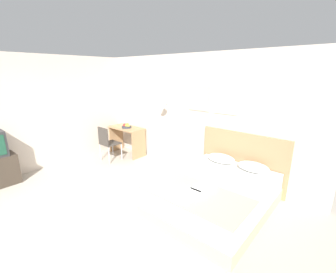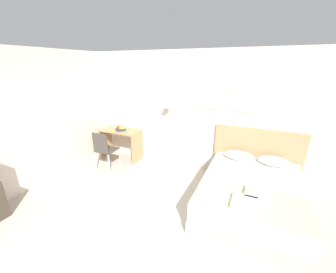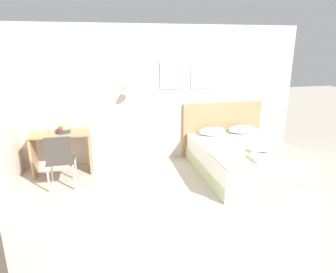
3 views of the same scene
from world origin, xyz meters
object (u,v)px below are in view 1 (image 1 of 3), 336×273
Objects in this scene: headboard at (242,160)px; pillow_right at (253,167)px; folded_towel_mid_bed at (185,194)px; throw_blanket at (195,194)px; folded_towel_near_foot at (203,189)px; desk_chair at (107,141)px; fruit_bowl at (127,126)px; desk at (127,136)px; pillow_left at (221,158)px; bed at (215,195)px.

headboard reaches higher than pillow_right.
throw_blanket is at bearing 62.27° from folded_towel_mid_bed.
folded_towel_near_foot is 0.34× the size of desk_chair.
fruit_bowl is (-3.22, 1.18, 0.24)m from folded_towel_near_foot.
folded_towel_near_foot is at bearing 67.77° from folded_towel_mid_bed.
headboard is 5.19× the size of folded_towel_mid_bed.
folded_towel_near_foot is (-0.28, -1.24, -0.02)m from pillow_right.
folded_towel_mid_bed is (-0.08, -1.79, 0.02)m from headboard.
desk is 0.30m from fruit_bowl.
pillow_right reaches higher than folded_towel_near_foot.
throw_blanket is 4.68× the size of folded_towel_mid_bed.
desk_chair is at bearing 168.06° from throw_blanket.
desk is (-3.55, -0.02, -0.08)m from pillow_right.
fruit_bowl reaches higher than folded_towel_mid_bed.
pillow_right is at bearing 0.89° from fruit_bowl.
pillow_right is at bearing 11.37° from desk_chair.
throw_blanket is 3.46m from fruit_bowl.
fruit_bowl is (-3.18, -0.32, 0.26)m from headboard.
folded_towel_near_foot is at bearing -88.41° from headboard.
pillow_left reaches higher than folded_towel_mid_bed.
bed is 1.98× the size of desk.
pillow_left reaches higher than throw_blanket.
throw_blanket is 4.98× the size of folded_towel_near_foot.
desk_chair is (0.04, -0.68, 0.01)m from desk.
folded_towel_near_foot is (0.36, -1.24, -0.02)m from pillow_left.
throw_blanket is at bearing -22.63° from fruit_bowl.
pillow_left is 2.87m from fruit_bowl.
bed is 3.31m from fruit_bowl.
fruit_bowl reaches higher than bed.
throw_blanket is (-0.00, -1.65, -0.03)m from headboard.
desk_chair is 3.35× the size of fruit_bowl.
fruit_bowl reaches higher than folded_towel_near_foot.
throw_blanket is at bearing -106.26° from folded_towel_near_foot.
desk_chair is at bearing -90.75° from fruit_bowl.
headboard is 3.07× the size of pillow_right.
fruit_bowl reaches higher than throw_blanket.
bed is at bearing -12.96° from fruit_bowl.
desk_chair is (-3.51, -0.71, -0.06)m from pillow_right.
headboard is 0.42m from pillow_right.
pillow_left is 2.91m from desk.
headboard reaches higher than desk.
folded_towel_near_foot is at bearing -20.37° from desk.
bed is 0.92m from pillow_left.
pillow_left is at bearing 1.09° from fruit_bowl.
throw_blanket is 3.51m from desk.
headboard is at bearing 39.70° from pillow_left.
folded_towel_mid_bed is 3.22m from desk_chair.
pillow_right is 1.57m from folded_towel_mid_bed.
pillow_left is 0.62× the size of desk_chair.
folded_towel_mid_bed is (-0.08, -0.14, 0.04)m from throw_blanket.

